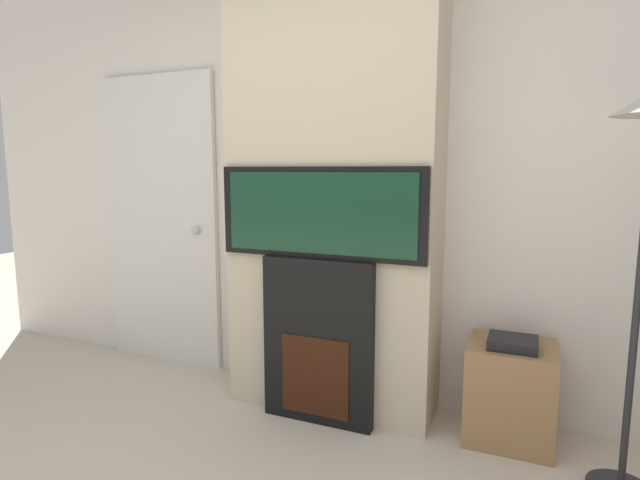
% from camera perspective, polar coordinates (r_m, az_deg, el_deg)
% --- Properties ---
extents(wall_back, '(6.00, 0.06, 2.70)m').
position_cam_1_polar(wall_back, '(3.04, 3.21, 7.37)').
color(wall_back, silver).
rests_on(wall_back, ground_plane).
extents(chimney_breast, '(1.18, 0.40, 2.70)m').
position_cam_1_polar(chimney_breast, '(2.82, 1.61, 7.32)').
color(chimney_breast, beige).
rests_on(chimney_breast, ground_plane).
extents(fireplace, '(0.63, 0.15, 0.92)m').
position_cam_1_polar(fireplace, '(2.79, -0.01, -11.42)').
color(fireplace, black).
rests_on(fireplace, ground_plane).
extents(television, '(1.15, 0.07, 0.49)m').
position_cam_1_polar(television, '(2.64, -0.03, 3.13)').
color(television, black).
rests_on(television, fireplace).
extents(media_stand, '(0.43, 0.38, 0.56)m').
position_cam_1_polar(media_stand, '(2.84, 20.91, -15.82)').
color(media_stand, '#997047').
rests_on(media_stand, ground_plane).
extents(entry_door, '(0.94, 0.09, 2.03)m').
position_cam_1_polar(entry_door, '(3.72, -17.72, 1.95)').
color(entry_door, silver).
rests_on(entry_door, ground_plane).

